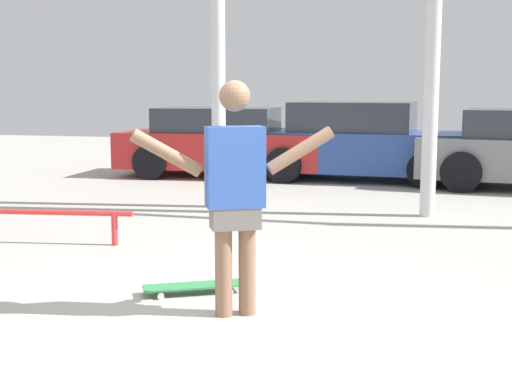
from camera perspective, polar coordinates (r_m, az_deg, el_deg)
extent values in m
plane|color=#B2ADA3|center=(5.49, -3.63, -9.63)|extent=(36.00, 36.00, 0.00)
cylinder|color=#8C664C|center=(5.32, -2.62, -5.62)|extent=(0.13, 0.13, 0.82)
cylinder|color=#8C664C|center=(5.35, -0.72, -5.52)|extent=(0.13, 0.13, 0.82)
cube|color=slate|center=(5.27, -1.68, -1.97)|extent=(0.41, 0.34, 0.18)
cube|color=#3359B2|center=(5.21, -1.70, 2.01)|extent=(0.47, 0.38, 0.59)
sphere|color=#8C664C|center=(5.18, -1.72, 7.69)|extent=(0.23, 0.23, 0.23)
cylinder|color=#8C664C|center=(5.13, -7.16, 3.11)|extent=(0.51, 0.33, 0.36)
cylinder|color=#8C664C|center=(5.32, 3.56, 3.34)|extent=(0.51, 0.33, 0.36)
cube|color=#338C4C|center=(5.98, -5.01, -7.46)|extent=(0.84, 0.59, 0.01)
cylinder|color=silver|center=(6.14, -2.50, -7.43)|extent=(0.06, 0.05, 0.05)
cylinder|color=silver|center=(5.94, -2.10, -7.98)|extent=(0.06, 0.05, 0.05)
cylinder|color=silver|center=(6.06, -7.85, -7.71)|extent=(0.06, 0.05, 0.05)
cylinder|color=silver|center=(5.86, -7.63, -8.28)|extent=(0.06, 0.05, 0.05)
cylinder|color=red|center=(8.18, -17.50, -1.54)|extent=(2.25, 0.41, 0.06)
cylinder|color=red|center=(7.89, -11.24, -2.95)|extent=(0.07, 0.07, 0.35)
cylinder|color=silver|center=(10.20, -3.08, 14.02)|extent=(0.20, 0.20, 5.42)
cylinder|color=silver|center=(9.70, 14.06, 14.09)|extent=(0.20, 0.20, 5.42)
cube|color=red|center=(13.89, -2.40, 3.44)|extent=(4.17, 1.94, 0.69)
cube|color=#2D333D|center=(13.89, -3.07, 5.80)|extent=(2.33, 1.69, 0.46)
cylinder|color=black|center=(14.47, 3.25, 2.84)|extent=(0.66, 0.26, 0.65)
cylinder|color=black|center=(12.84, 2.18, 2.16)|extent=(0.66, 0.26, 0.65)
cylinder|color=black|center=(15.04, -6.31, 3.01)|extent=(0.66, 0.26, 0.65)
cylinder|color=black|center=(13.48, -8.47, 2.37)|extent=(0.66, 0.26, 0.65)
cube|color=#284793|center=(13.46, 8.43, 3.27)|extent=(4.06, 1.91, 0.73)
cube|color=#2D333D|center=(13.45, 7.81, 6.00)|extent=(2.26, 1.70, 0.54)
cylinder|color=black|center=(14.20, 13.89, 2.47)|extent=(0.63, 0.24, 0.63)
cylinder|color=black|center=(12.50, 13.41, 1.72)|extent=(0.63, 0.24, 0.63)
cylinder|color=black|center=(14.56, 4.12, 2.83)|extent=(0.63, 0.24, 0.63)
cylinder|color=black|center=(12.90, 2.37, 2.14)|extent=(0.63, 0.24, 0.63)
cylinder|color=black|center=(13.90, 16.67, 2.33)|extent=(0.69, 0.28, 0.67)
cylinder|color=black|center=(12.13, 16.09, 1.54)|extent=(0.69, 0.28, 0.67)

